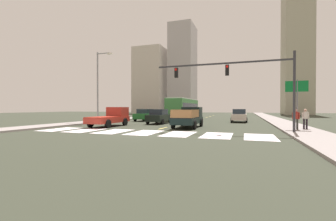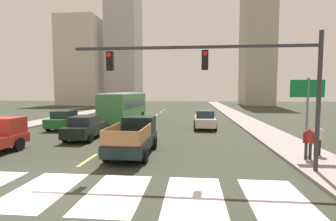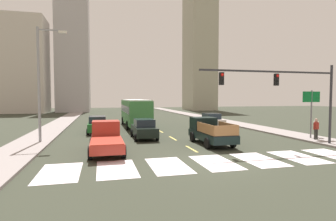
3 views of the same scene
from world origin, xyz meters
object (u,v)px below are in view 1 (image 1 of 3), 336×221
at_px(city_bus, 183,107).
at_px(direction_sign_green, 297,94).
at_px(pedestrian_waiting, 296,117).
at_px(pickup_stakebed, 189,118).
at_px(sedan_mid, 145,115).
at_px(traffic_signal_gantry, 244,77).
at_px(sedan_near_right, 239,116).
at_px(streetlight_left, 99,84).
at_px(sedan_near_left, 159,116).
at_px(pedestrian_walking, 305,117).
at_px(pickup_dark, 111,117).

relative_size(city_bus, direction_sign_green, 2.57).
relative_size(direction_sign_green, pedestrian_waiting, 2.56).
distance_m(direction_sign_green, pedestrian_waiting, 2.09).
distance_m(pickup_stakebed, direction_sign_green, 9.40).
bearing_deg(sedan_mid, direction_sign_green, -23.68).
bearing_deg(traffic_signal_gantry, sedan_near_right, 92.77).
xyz_separation_m(traffic_signal_gantry, pedestrian_waiting, (3.93, 1.80, -3.14)).
distance_m(traffic_signal_gantry, streetlight_left, 18.71).
distance_m(pickup_stakebed, pedestrian_waiting, 9.02).
relative_size(sedan_near_left, direction_sign_green, 1.05).
bearing_deg(pedestrian_walking, pickup_stakebed, -105.82).
relative_size(pickup_dark, city_bus, 0.48).
height_order(pickup_dark, sedan_near_right, pickup_dark).
xyz_separation_m(traffic_signal_gantry, direction_sign_green, (4.13, 2.62, -1.22)).
xyz_separation_m(pickup_stakebed, pedestrian_waiting, (8.95, -1.13, 0.18)).
height_order(pickup_stakebed, traffic_signal_gantry, traffic_signal_gantry).
relative_size(pickup_dark, sedan_near_right, 1.18).
bearing_deg(sedan_mid, pedestrian_waiting, -26.05).
bearing_deg(streetlight_left, sedan_mid, 51.40).
xyz_separation_m(pickup_stakebed, traffic_signal_gantry, (5.02, -2.93, 3.32)).
bearing_deg(direction_sign_green, pedestrian_walking, 9.79).
xyz_separation_m(pickup_stakebed, sedan_near_left, (-4.54, 3.74, -0.08)).
bearing_deg(pedestrian_walking, pedestrian_waiting, -57.46).
bearing_deg(sedan_mid, sedan_near_right, 9.06).
bearing_deg(city_bus, pedestrian_waiting, -46.08).
bearing_deg(direction_sign_green, sedan_near_right, 115.04).
bearing_deg(traffic_signal_gantry, sedan_near_left, 145.10).
bearing_deg(pickup_dark, pickup_stakebed, 8.07).
distance_m(sedan_near_left, pedestrian_walking, 14.88).
height_order(pickup_dark, sedan_mid, pickup_dark).
distance_m(pickup_dark, traffic_signal_gantry, 13.41).
distance_m(city_bus, sedan_near_left, 9.54).
xyz_separation_m(pedestrian_waiting, pedestrian_walking, (0.86, 0.93, 0.00)).
bearing_deg(direction_sign_green, pedestrian_waiting, -104.28).
distance_m(pickup_dark, city_bus, 15.00).
bearing_deg(traffic_signal_gantry, pedestrian_waiting, 24.68).
distance_m(streetlight_left, pedestrian_walking, 23.03).
height_order(sedan_mid, pedestrian_waiting, pedestrian_waiting).
bearing_deg(traffic_signal_gantry, pedestrian_walking, 29.72).
xyz_separation_m(sedan_near_left, traffic_signal_gantry, (9.56, -6.67, 3.40)).
distance_m(city_bus, pedestrian_walking, 19.34).
height_order(sedan_near_right, streetlight_left, streetlight_left).
distance_m(sedan_near_right, direction_sign_green, 11.44).
height_order(city_bus, streetlight_left, streetlight_left).
xyz_separation_m(pickup_dark, streetlight_left, (-4.78, 4.50, 4.05)).
height_order(sedan_near_right, direction_sign_green, direction_sign_green).
bearing_deg(sedan_mid, city_bus, 50.10).
height_order(streetlight_left, pedestrian_walking, streetlight_left).
distance_m(city_bus, sedan_near_right, 9.21).
xyz_separation_m(sedan_mid, direction_sign_green, (17.67, -8.68, 2.17)).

